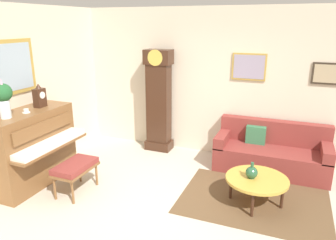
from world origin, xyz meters
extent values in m
cube|color=beige|center=(0.00, 0.00, -0.05)|extent=(6.40, 6.00, 0.10)
cube|color=beige|center=(-2.60, 0.00, 1.40)|extent=(0.10, 4.90, 2.80)
cube|color=#B28E3D|center=(-2.54, 0.04, 1.85)|extent=(0.03, 1.10, 0.84)
cube|color=#9EB2C1|center=(-2.52, 0.04, 1.85)|extent=(0.01, 0.98, 0.72)
cube|color=beige|center=(0.00, 2.40, 1.40)|extent=(5.30, 0.10, 2.80)
cube|color=#33281E|center=(2.05, 2.33, 1.70)|extent=(0.52, 0.03, 0.36)
cube|color=tan|center=(2.05, 2.32, 1.70)|extent=(0.46, 0.01, 0.30)
cube|color=#B28E3D|center=(0.75, 2.33, 1.75)|extent=(0.60, 0.03, 0.48)
cube|color=#998EA8|center=(0.75, 2.32, 1.75)|extent=(0.54, 0.01, 0.42)
cube|color=brown|center=(1.17, 0.77, 0.00)|extent=(2.10, 1.50, 0.01)
cube|color=brown|center=(-2.25, 0.04, 0.60)|extent=(0.60, 1.44, 1.20)
cube|color=brown|center=(-1.82, 0.04, 0.68)|extent=(0.28, 1.38, 0.04)
cube|color=white|center=(-1.82, 0.04, 0.74)|extent=(0.26, 1.32, 0.08)
cube|color=brown|center=(-1.93, 0.04, 0.98)|extent=(0.03, 1.20, 0.20)
cube|color=brown|center=(-1.41, 0.03, 0.38)|extent=(0.42, 0.70, 0.04)
cube|color=maroon|center=(-1.41, 0.03, 0.44)|extent=(0.40, 0.68, 0.08)
cylinder|color=brown|center=(-1.25, -0.27, 0.18)|extent=(0.04, 0.04, 0.36)
cylinder|color=brown|center=(-1.25, 0.33, 0.18)|extent=(0.04, 0.04, 0.36)
cylinder|color=brown|center=(-1.57, -0.27, 0.18)|extent=(0.04, 0.04, 0.36)
cylinder|color=brown|center=(-1.57, 0.33, 0.18)|extent=(0.04, 0.04, 0.36)
cube|color=#3D2316|center=(-0.93, 2.12, 0.09)|extent=(0.52, 0.34, 0.18)
cube|color=#3D2316|center=(-0.93, 2.12, 0.89)|extent=(0.44, 0.28, 1.78)
cube|color=#3D2316|center=(-0.93, 2.12, 1.88)|extent=(0.52, 0.32, 0.28)
cylinder|color=gold|center=(-0.93, 1.96, 1.88)|extent=(0.30, 0.02, 0.30)
cylinder|color=gold|center=(-0.93, 2.07, 0.95)|extent=(0.03, 0.03, 0.70)
cube|color=maroon|center=(1.30, 1.91, 0.21)|extent=(1.90, 0.80, 0.42)
cube|color=maroon|center=(1.30, 2.21, 0.62)|extent=(1.90, 0.20, 0.44)
cube|color=maroon|center=(0.44, 1.91, 0.50)|extent=(0.18, 0.80, 0.20)
cube|color=maroon|center=(2.16, 1.91, 0.50)|extent=(0.18, 0.80, 0.20)
cube|color=#38754C|center=(1.00, 2.05, 0.58)|extent=(0.34, 0.12, 0.32)
cylinder|color=gold|center=(1.19, 0.72, 0.38)|extent=(0.88, 0.88, 0.04)
torus|color=#3D2316|center=(1.19, 0.72, 0.38)|extent=(0.88, 0.88, 0.04)
cylinder|color=#3D2316|center=(1.19, 1.08, 0.18)|extent=(0.04, 0.04, 0.36)
cylinder|color=#3D2316|center=(1.55, 0.72, 0.18)|extent=(0.04, 0.04, 0.36)
cylinder|color=#3D2316|center=(1.19, 0.36, 0.18)|extent=(0.04, 0.04, 0.36)
cylinder|color=#3D2316|center=(0.83, 0.72, 0.18)|extent=(0.04, 0.04, 0.36)
cube|color=#3D2316|center=(-2.23, 0.33, 1.35)|extent=(0.12, 0.18, 0.30)
cylinder|color=white|center=(-2.17, 0.33, 1.40)|extent=(0.01, 0.11, 0.11)
cone|color=#3D2316|center=(-2.23, 0.33, 1.54)|extent=(0.10, 0.10, 0.08)
cylinder|color=silver|center=(-2.23, -0.34, 1.33)|extent=(0.15, 0.15, 0.26)
sphere|color=#235B2D|center=(-2.23, -0.34, 1.57)|extent=(0.26, 0.26, 0.26)
cone|color=#D199B7|center=(-2.20, -0.36, 1.70)|extent=(0.06, 0.06, 0.16)
cylinder|color=white|center=(-2.18, -0.02, 1.21)|extent=(0.12, 0.12, 0.01)
cylinder|color=white|center=(-2.18, -0.02, 1.23)|extent=(0.08, 0.08, 0.06)
cylinder|color=#234C33|center=(1.11, 0.70, 0.41)|extent=(0.09, 0.09, 0.01)
sphere|color=#285638|center=(1.11, 0.70, 0.49)|extent=(0.17, 0.17, 0.17)
cylinder|color=#285638|center=(1.11, 0.70, 0.60)|extent=(0.04, 0.04, 0.08)
camera|label=1|loc=(1.53, -3.52, 2.51)|focal=34.06mm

